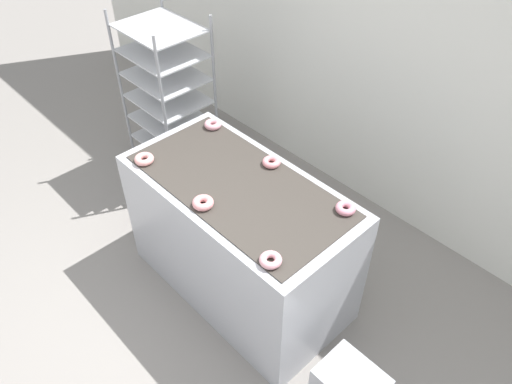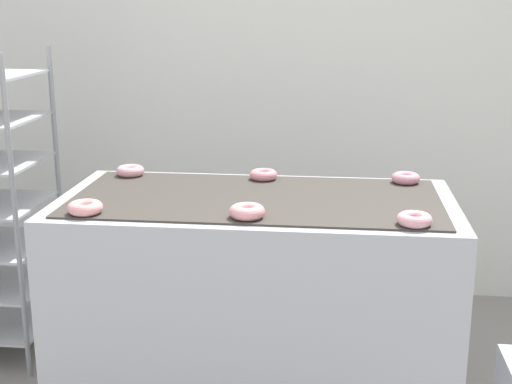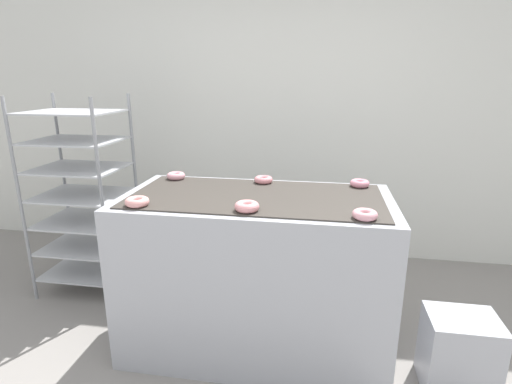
{
  "view_description": "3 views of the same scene",
  "coord_description": "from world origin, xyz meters",
  "views": [
    {
      "loc": [
        1.77,
        -0.88,
        3.0
      ],
      "look_at": [
        0.0,
        0.8,
        0.83
      ],
      "focal_mm": 35.0,
      "sensor_mm": 36.0,
      "label": 1
    },
    {
      "loc": [
        0.31,
        -2.03,
        1.73
      ],
      "look_at": [
        0.0,
        0.65,
        1.0
      ],
      "focal_mm": 50.0,
      "sensor_mm": 36.0,
      "label": 2
    },
    {
      "loc": [
        0.37,
        -1.52,
        1.65
      ],
      "look_at": [
        0.0,
        0.65,
        1.0
      ],
      "focal_mm": 28.0,
      "sensor_mm": 36.0,
      "label": 3
    }
  ],
  "objects": [
    {
      "name": "donut_far_right",
      "position": [
        0.6,
        0.94,
        1.0
      ],
      "size": [
        0.12,
        0.12,
        0.04
      ],
      "primitive_type": "torus",
      "color": "pink",
      "rests_on": "fryer_machine"
    },
    {
      "name": "baking_rack_cart",
      "position": [
        -1.43,
        1.13,
        0.77
      ],
      "size": [
        0.66,
        0.54,
        1.52
      ],
      "color": "gray",
      "rests_on": "ground_plane"
    },
    {
      "name": "wall_back",
      "position": [
        0.0,
        2.12,
        1.4
      ],
      "size": [
        8.0,
        0.05,
        2.8
      ],
      "color": "silver",
      "rests_on": "ground_plane"
    },
    {
      "name": "donut_near_right",
      "position": [
        0.58,
        0.35,
        1.0
      ],
      "size": [
        0.12,
        0.12,
        0.04
      ],
      "primitive_type": "torus",
      "color": "pink",
      "rests_on": "fryer_machine"
    },
    {
      "name": "donut_far_center",
      "position": [
        0.0,
        0.94,
        1.0
      ],
      "size": [
        0.12,
        0.12,
        0.04
      ],
      "primitive_type": "torus",
      "color": "#D68288",
      "rests_on": "fryer_machine"
    },
    {
      "name": "glaze_bin",
      "position": [
        1.14,
        0.45,
        0.22
      ],
      "size": [
        0.36,
        0.29,
        0.43
      ],
      "color": "#A8AAB2",
      "rests_on": "ground_plane"
    },
    {
      "name": "donut_near_left",
      "position": [
        -0.59,
        0.36,
        1.01
      ],
      "size": [
        0.13,
        0.13,
        0.04
      ],
      "primitive_type": "torus",
      "color": "pink",
      "rests_on": "fryer_machine"
    },
    {
      "name": "donut_far_left",
      "position": [
        -0.59,
        0.94,
        1.0
      ],
      "size": [
        0.12,
        0.12,
        0.04
      ],
      "primitive_type": "torus",
      "color": "pink",
      "rests_on": "fryer_machine"
    },
    {
      "name": "fryer_machine",
      "position": [
        0.0,
        0.65,
        0.49
      ],
      "size": [
        1.56,
        0.8,
        0.98
      ],
      "color": "#A8AAB2",
      "rests_on": "ground_plane"
    },
    {
      "name": "donut_near_center",
      "position": [
        0.0,
        0.37,
        1.01
      ],
      "size": [
        0.13,
        0.13,
        0.05
      ],
      "primitive_type": "torus",
      "color": "pink",
      "rests_on": "fryer_machine"
    }
  ]
}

